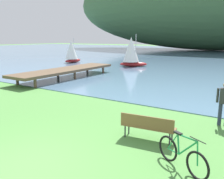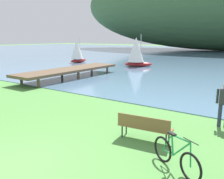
{
  "view_description": "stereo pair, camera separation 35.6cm",
  "coord_description": "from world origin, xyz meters",
  "px_view_note": "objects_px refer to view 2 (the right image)",
  "views": [
    {
      "loc": [
        5.12,
        -3.56,
        3.36
      ],
      "look_at": [
        -0.85,
        5.6,
        1.0
      ],
      "focal_mm": 38.86,
      "sensor_mm": 36.0,
      "label": 1
    },
    {
      "loc": [
        5.41,
        -3.37,
        3.36
      ],
      "look_at": [
        -0.85,
        5.6,
        1.0
      ],
      "focal_mm": 38.86,
      "sensor_mm": 36.0,
      "label": 2
    }
  ],
  "objects_px": {
    "bicycle_leaning_near_bench": "(176,156)",
    "sailboat_mid_bay": "(136,51)",
    "sailboat_toward_hillside": "(77,51)",
    "park_bench_near_camera": "(144,126)"
  },
  "relations": [
    {
      "from": "park_bench_near_camera",
      "to": "bicycle_leaning_near_bench",
      "type": "distance_m",
      "value": 1.94
    },
    {
      "from": "park_bench_near_camera",
      "to": "sailboat_toward_hillside",
      "type": "xyz_separation_m",
      "value": [
        -19.09,
        17.32,
        1.05
      ]
    },
    {
      "from": "park_bench_near_camera",
      "to": "sailboat_toward_hillside",
      "type": "distance_m",
      "value": 25.8
    },
    {
      "from": "bicycle_leaning_near_bench",
      "to": "sailboat_mid_bay",
      "type": "xyz_separation_m",
      "value": [
        -11.83,
        18.97,
        1.38
      ]
    },
    {
      "from": "sailboat_toward_hillside",
      "to": "park_bench_near_camera",
      "type": "bearing_deg",
      "value": -42.21
    },
    {
      "from": "park_bench_near_camera",
      "to": "sailboat_toward_hillside",
      "type": "height_order",
      "value": "sailboat_toward_hillside"
    },
    {
      "from": "bicycle_leaning_near_bench",
      "to": "sailboat_mid_bay",
      "type": "distance_m",
      "value": 22.4
    },
    {
      "from": "sailboat_toward_hillside",
      "to": "sailboat_mid_bay",
      "type": "bearing_deg",
      "value": 2.93
    },
    {
      "from": "bicycle_leaning_near_bench",
      "to": "sailboat_toward_hillside",
      "type": "xyz_separation_m",
      "value": [
        -20.61,
        18.52,
        1.17
      ]
    },
    {
      "from": "bicycle_leaning_near_bench",
      "to": "sailboat_toward_hillside",
      "type": "height_order",
      "value": "sailboat_toward_hillside"
    }
  ]
}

